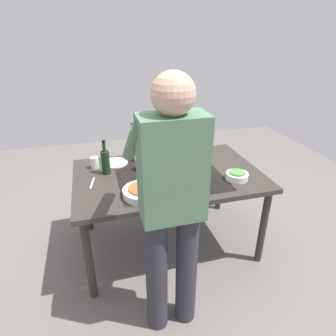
% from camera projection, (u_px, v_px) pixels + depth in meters
% --- Properties ---
extents(ground_plane, '(6.00, 6.00, 0.00)m').
position_uv_depth(ground_plane, '(168.00, 243.00, 2.77)').
color(ground_plane, '#66605B').
extents(dining_table, '(1.56, 1.00, 0.75)m').
position_uv_depth(dining_table, '(168.00, 181.00, 2.47)').
color(dining_table, '#332D28').
rests_on(dining_table, ground_plane).
extents(chair_near, '(0.40, 0.40, 0.91)m').
position_uv_depth(chair_near, '(151.00, 157.00, 3.31)').
color(chair_near, black).
rests_on(chair_near, ground_plane).
extents(person_server, '(0.42, 0.61, 1.69)m').
position_uv_depth(person_server, '(171.00, 202.00, 1.64)').
color(person_server, '#2D2D38').
rests_on(person_server, ground_plane).
extents(wine_bottle, '(0.07, 0.07, 0.30)m').
position_uv_depth(wine_bottle, '(106.00, 161.00, 2.39)').
color(wine_bottle, black).
rests_on(wine_bottle, dining_table).
extents(wine_glass_left, '(0.07, 0.07, 0.15)m').
position_uv_depth(wine_glass_left, '(204.00, 170.00, 2.25)').
color(wine_glass_left, white).
rests_on(wine_glass_left, dining_table).
extents(wine_glass_right, '(0.07, 0.07, 0.15)m').
position_uv_depth(wine_glass_right, '(168.00, 171.00, 2.25)').
color(wine_glass_right, white).
rests_on(wine_glass_right, dining_table).
extents(water_cup_near_left, '(0.07, 0.07, 0.10)m').
position_uv_depth(water_cup_near_left, '(140.00, 164.00, 2.48)').
color(water_cup_near_left, silver).
rests_on(water_cup_near_left, dining_table).
extents(water_cup_near_right, '(0.07, 0.07, 0.10)m').
position_uv_depth(water_cup_near_right, '(138.00, 156.00, 2.65)').
color(water_cup_near_right, silver).
rests_on(water_cup_near_right, dining_table).
extents(water_cup_far_left, '(0.07, 0.07, 0.10)m').
position_uv_depth(water_cup_far_left, '(95.00, 163.00, 2.51)').
color(water_cup_far_left, silver).
rests_on(water_cup_far_left, dining_table).
extents(serving_bowl_pasta, '(0.30, 0.30, 0.07)m').
position_uv_depth(serving_bowl_pasta, '(143.00, 191.00, 2.10)').
color(serving_bowl_pasta, silver).
rests_on(serving_bowl_pasta, dining_table).
extents(side_bowl_salad, '(0.18, 0.18, 0.07)m').
position_uv_depth(side_bowl_salad, '(237.00, 176.00, 2.33)').
color(side_bowl_salad, silver).
rests_on(side_bowl_salad, dining_table).
extents(side_bowl_bread, '(0.16, 0.16, 0.07)m').
position_uv_depth(side_bowl_bread, '(154.00, 154.00, 2.73)').
color(side_bowl_bread, silver).
rests_on(side_bowl_bread, dining_table).
extents(dinner_plate_near, '(0.23, 0.23, 0.01)m').
position_uv_depth(dinner_plate_near, '(115.00, 163.00, 2.61)').
color(dinner_plate_near, silver).
rests_on(dinner_plate_near, dining_table).
extents(dinner_plate_far, '(0.23, 0.23, 0.01)m').
position_uv_depth(dinner_plate_far, '(183.00, 169.00, 2.51)').
color(dinner_plate_far, silver).
rests_on(dinner_plate_far, dining_table).
extents(table_fork, '(0.05, 0.18, 0.00)m').
position_uv_depth(table_fork, '(92.00, 183.00, 2.28)').
color(table_fork, silver).
rests_on(table_fork, dining_table).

